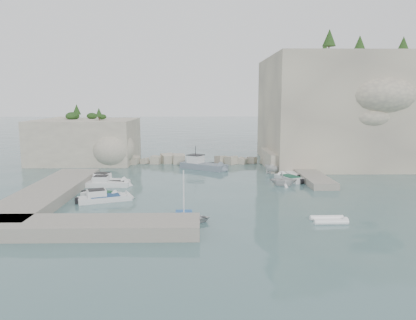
{
  "coord_description": "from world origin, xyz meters",
  "views": [
    {
      "loc": [
        -0.93,
        -42.89,
        10.38
      ],
      "look_at": [
        0.0,
        6.0,
        3.0
      ],
      "focal_mm": 35.0,
      "sensor_mm": 36.0,
      "label": 1
    }
  ],
  "objects_px": {
    "rowboat": "(184,222)",
    "tender_east_c": "(293,176)",
    "motorboat_c": "(101,197)",
    "motorboat_a": "(108,183)",
    "tender_east_a": "(283,185)",
    "motorboat_b": "(108,186)",
    "tender_east_d": "(278,173)",
    "work_boat": "(204,169)",
    "motorboat_d": "(105,201)",
    "inflatable_dinghy": "(329,222)",
    "tender_east_b": "(290,181)"
  },
  "relations": [
    {
      "from": "rowboat",
      "to": "tender_east_c",
      "type": "height_order",
      "value": "rowboat"
    },
    {
      "from": "motorboat_c",
      "to": "motorboat_a",
      "type": "bearing_deg",
      "value": 114.56
    },
    {
      "from": "motorboat_a",
      "to": "tender_east_a",
      "type": "distance_m",
      "value": 21.55
    },
    {
      "from": "motorboat_c",
      "to": "motorboat_b",
      "type": "xyz_separation_m",
      "value": [
        -0.55,
        5.57,
        0.0
      ]
    },
    {
      "from": "motorboat_c",
      "to": "tender_east_c",
      "type": "relative_size",
      "value": 0.81
    },
    {
      "from": "motorboat_c",
      "to": "rowboat",
      "type": "xyz_separation_m",
      "value": [
        9.15,
        -8.94,
        0.0
      ]
    },
    {
      "from": "motorboat_a",
      "to": "tender_east_d",
      "type": "distance_m",
      "value": 23.55
    },
    {
      "from": "tender_east_c",
      "to": "work_boat",
      "type": "height_order",
      "value": "work_boat"
    },
    {
      "from": "motorboat_d",
      "to": "tender_east_c",
      "type": "height_order",
      "value": "motorboat_d"
    },
    {
      "from": "motorboat_c",
      "to": "tender_east_a",
      "type": "relative_size",
      "value": 1.34
    },
    {
      "from": "motorboat_a",
      "to": "work_boat",
      "type": "relative_size",
      "value": 0.73
    },
    {
      "from": "motorboat_c",
      "to": "tender_east_d",
      "type": "relative_size",
      "value": 1.05
    },
    {
      "from": "motorboat_a",
      "to": "tender_east_a",
      "type": "xyz_separation_m",
      "value": [
        21.49,
        -1.61,
        0.0
      ]
    },
    {
      "from": "motorboat_b",
      "to": "motorboat_d",
      "type": "bearing_deg",
      "value": -79.17
    },
    {
      "from": "motorboat_d",
      "to": "rowboat",
      "type": "height_order",
      "value": "motorboat_d"
    },
    {
      "from": "rowboat",
      "to": "tender_east_d",
      "type": "distance_m",
      "value": 26.23
    },
    {
      "from": "motorboat_a",
      "to": "rowboat",
      "type": "bearing_deg",
      "value": -39.44
    },
    {
      "from": "inflatable_dinghy",
      "to": "tender_east_b",
      "type": "xyz_separation_m",
      "value": [
        0.59,
        17.75,
        0.0
      ]
    },
    {
      "from": "motorboat_a",
      "to": "work_boat",
      "type": "xyz_separation_m",
      "value": [
        11.94,
        10.24,
        0.0
      ]
    },
    {
      "from": "motorboat_a",
      "to": "tender_east_c",
      "type": "xyz_separation_m",
      "value": [
        24.08,
        4.41,
        0.0
      ]
    },
    {
      "from": "inflatable_dinghy",
      "to": "tender_east_d",
      "type": "height_order",
      "value": "tender_east_d"
    },
    {
      "from": "inflatable_dinghy",
      "to": "tender_east_a",
      "type": "relative_size",
      "value": 0.95
    },
    {
      "from": "motorboat_c",
      "to": "tender_east_a",
      "type": "height_order",
      "value": "tender_east_a"
    },
    {
      "from": "motorboat_a",
      "to": "tender_east_d",
      "type": "bearing_deg",
      "value": 35.74
    },
    {
      "from": "inflatable_dinghy",
      "to": "tender_east_a",
      "type": "distance_m",
      "value": 14.78
    },
    {
      "from": "motorboat_a",
      "to": "tender_east_c",
      "type": "height_order",
      "value": "motorboat_a"
    },
    {
      "from": "motorboat_b",
      "to": "tender_east_b",
      "type": "height_order",
      "value": "motorboat_b"
    },
    {
      "from": "tender_east_c",
      "to": "tender_east_d",
      "type": "height_order",
      "value": "tender_east_d"
    },
    {
      "from": "tender_east_a",
      "to": "tender_east_c",
      "type": "relative_size",
      "value": 0.6
    },
    {
      "from": "rowboat",
      "to": "tender_east_b",
      "type": "bearing_deg",
      "value": -38.72
    },
    {
      "from": "motorboat_b",
      "to": "rowboat",
      "type": "relative_size",
      "value": 1.27
    },
    {
      "from": "inflatable_dinghy",
      "to": "tender_east_a",
      "type": "bearing_deg",
      "value": 92.6
    },
    {
      "from": "motorboat_d",
      "to": "motorboat_a",
      "type": "bearing_deg",
      "value": 79.06
    },
    {
      "from": "motorboat_b",
      "to": "work_boat",
      "type": "distance_m",
      "value": 16.62
    },
    {
      "from": "motorboat_d",
      "to": "work_boat",
      "type": "relative_size",
      "value": 0.74
    },
    {
      "from": "motorboat_c",
      "to": "inflatable_dinghy",
      "type": "xyz_separation_m",
      "value": [
        21.51,
        -9.13,
        0.0
      ]
    },
    {
      "from": "inflatable_dinghy",
      "to": "tender_east_a",
      "type": "xyz_separation_m",
      "value": [
        -0.92,
        14.75,
        0.0
      ]
    },
    {
      "from": "motorboat_b",
      "to": "motorboat_d",
      "type": "xyz_separation_m",
      "value": [
        1.3,
        -7.2,
        0.0
      ]
    },
    {
      "from": "rowboat",
      "to": "motorboat_c",
      "type": "bearing_deg",
      "value": 43.36
    },
    {
      "from": "tender_east_b",
      "to": "motorboat_b",
      "type": "bearing_deg",
      "value": 73.13
    },
    {
      "from": "tender_east_c",
      "to": "work_boat",
      "type": "xyz_separation_m",
      "value": [
        -12.13,
        5.83,
        0.0
      ]
    },
    {
      "from": "inflatable_dinghy",
      "to": "work_boat",
      "type": "relative_size",
      "value": 0.4
    },
    {
      "from": "inflatable_dinghy",
      "to": "motorboat_b",
      "type": "bearing_deg",
      "value": 145.34
    },
    {
      "from": "motorboat_a",
      "to": "motorboat_c",
      "type": "bearing_deg",
      "value": -64.18
    },
    {
      "from": "motorboat_c",
      "to": "inflatable_dinghy",
      "type": "relative_size",
      "value": 1.41
    },
    {
      "from": "tender_east_a",
      "to": "tender_east_d",
      "type": "distance_m",
      "value": 8.58
    },
    {
      "from": "motorboat_b",
      "to": "motorboat_a",
      "type": "relative_size",
      "value": 0.98
    },
    {
      "from": "rowboat",
      "to": "tender_east_d",
      "type": "xyz_separation_m",
      "value": [
        12.46,
        23.08,
        0.0
      ]
    },
    {
      "from": "motorboat_c",
      "to": "rowboat",
      "type": "relative_size",
      "value": 1.0
    },
    {
      "from": "motorboat_c",
      "to": "tender_east_c",
      "type": "xyz_separation_m",
      "value": [
        23.17,
        11.65,
        0.0
      ]
    }
  ]
}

